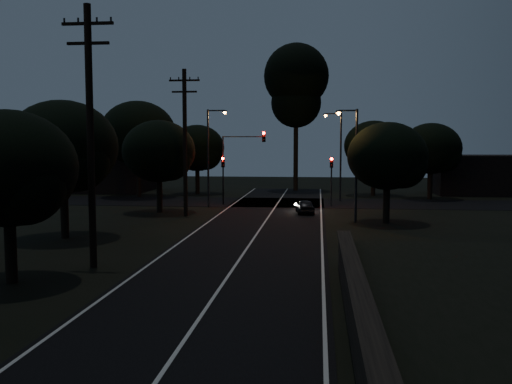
{
  "coord_description": "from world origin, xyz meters",
  "views": [
    {
      "loc": [
        3.54,
        -8.08,
        5.31
      ],
      "look_at": [
        0.0,
        24.0,
        2.5
      ],
      "focal_mm": 40.0,
      "sensor_mm": 36.0,
      "label": 1
    }
  ],
  "objects_px": {
    "tall_pine": "(296,85)",
    "car": "(305,207)",
    "utility_pole_mid": "(90,132)",
    "signal_mast": "(243,154)",
    "streetlight_b": "(339,150)",
    "streetlight_c": "(354,157)",
    "signal_right": "(331,172)",
    "utility_pole_far": "(185,140)",
    "streetlight_a": "(210,151)",
    "signal_left": "(223,171)"
  },
  "relations": [
    {
      "from": "tall_pine",
      "to": "car",
      "type": "xyz_separation_m",
      "value": [
        1.55,
        -20.57,
        -11.08
      ]
    },
    {
      "from": "utility_pole_mid",
      "to": "signal_mast",
      "type": "relative_size",
      "value": 1.76
    },
    {
      "from": "streetlight_b",
      "to": "streetlight_c",
      "type": "height_order",
      "value": "streetlight_b"
    },
    {
      "from": "signal_right",
      "to": "car",
      "type": "bearing_deg",
      "value": -110.21
    },
    {
      "from": "utility_pole_mid",
      "to": "utility_pole_far",
      "type": "height_order",
      "value": "utility_pole_mid"
    },
    {
      "from": "utility_pole_far",
      "to": "streetlight_a",
      "type": "distance_m",
      "value": 6.1
    },
    {
      "from": "utility_pole_far",
      "to": "streetlight_a",
      "type": "bearing_deg",
      "value": 83.41
    },
    {
      "from": "signal_mast",
      "to": "streetlight_b",
      "type": "xyz_separation_m",
      "value": [
        8.22,
        4.01,
        0.3
      ]
    },
    {
      "from": "signal_left",
      "to": "utility_pole_far",
      "type": "bearing_deg",
      "value": -99.94
    },
    {
      "from": "signal_left",
      "to": "streetlight_c",
      "type": "distance_m",
      "value": 14.52
    },
    {
      "from": "utility_pole_far",
      "to": "signal_left",
      "type": "xyz_separation_m",
      "value": [
        1.4,
        7.99,
        -2.65
      ]
    },
    {
      "from": "tall_pine",
      "to": "car",
      "type": "distance_m",
      "value": 23.42
    },
    {
      "from": "utility_pole_far",
      "to": "signal_left",
      "type": "relative_size",
      "value": 2.56
    },
    {
      "from": "streetlight_c",
      "to": "car",
      "type": "relative_size",
      "value": 2.42
    },
    {
      "from": "streetlight_c",
      "to": "utility_pole_far",
      "type": "bearing_deg",
      "value": 170.4
    },
    {
      "from": "signal_mast",
      "to": "streetlight_c",
      "type": "bearing_deg",
      "value": -48.81
    },
    {
      "from": "tall_pine",
      "to": "streetlight_a",
      "type": "distance_m",
      "value": 19.43
    },
    {
      "from": "signal_left",
      "to": "car",
      "type": "height_order",
      "value": "signal_left"
    },
    {
      "from": "utility_pole_mid",
      "to": "car",
      "type": "xyz_separation_m",
      "value": [
        8.55,
        19.43,
        -5.21
      ]
    },
    {
      "from": "streetlight_c",
      "to": "streetlight_b",
      "type": "bearing_deg",
      "value": 92.14
    },
    {
      "from": "utility_pole_far",
      "to": "streetlight_c",
      "type": "relative_size",
      "value": 1.4
    },
    {
      "from": "tall_pine",
      "to": "signal_mast",
      "type": "xyz_separation_m",
      "value": [
        -3.91,
        -15.01,
        -7.27
      ]
    },
    {
      "from": "utility_pole_far",
      "to": "signal_left",
      "type": "height_order",
      "value": "utility_pole_far"
    },
    {
      "from": "tall_pine",
      "to": "streetlight_c",
      "type": "xyz_separation_m",
      "value": [
        4.83,
        -25.0,
        -7.26
      ]
    },
    {
      "from": "streetlight_a",
      "to": "streetlight_c",
      "type": "distance_m",
      "value": 13.72
    },
    {
      "from": "car",
      "to": "signal_left",
      "type": "bearing_deg",
      "value": -44.89
    },
    {
      "from": "utility_pole_mid",
      "to": "tall_pine",
      "type": "bearing_deg",
      "value": 80.07
    },
    {
      "from": "utility_pole_mid",
      "to": "signal_mast",
      "type": "distance_m",
      "value": 25.22
    },
    {
      "from": "utility_pole_mid",
      "to": "streetlight_b",
      "type": "bearing_deg",
      "value": 68.7
    },
    {
      "from": "signal_mast",
      "to": "streetlight_b",
      "type": "height_order",
      "value": "streetlight_b"
    },
    {
      "from": "utility_pole_far",
      "to": "streetlight_c",
      "type": "bearing_deg",
      "value": -9.6
    },
    {
      "from": "signal_left",
      "to": "signal_right",
      "type": "xyz_separation_m",
      "value": [
        9.2,
        0.0,
        0.0
      ]
    },
    {
      "from": "signal_right",
      "to": "car",
      "type": "height_order",
      "value": "signal_right"
    },
    {
      "from": "signal_right",
      "to": "streetlight_b",
      "type": "height_order",
      "value": "streetlight_b"
    },
    {
      "from": "utility_pole_far",
      "to": "signal_mast",
      "type": "relative_size",
      "value": 1.68
    },
    {
      "from": "car",
      "to": "signal_right",
      "type": "bearing_deg",
      "value": -117.26
    },
    {
      "from": "signal_mast",
      "to": "car",
      "type": "bearing_deg",
      "value": -45.48
    },
    {
      "from": "signal_left",
      "to": "streetlight_c",
      "type": "relative_size",
      "value": 0.55
    },
    {
      "from": "utility_pole_far",
      "to": "car",
      "type": "relative_size",
      "value": 3.39
    },
    {
      "from": "streetlight_a",
      "to": "streetlight_c",
      "type": "relative_size",
      "value": 1.07
    },
    {
      "from": "signal_left",
      "to": "car",
      "type": "xyz_separation_m",
      "value": [
        7.15,
        -5.56,
        -2.31
      ]
    },
    {
      "from": "tall_pine",
      "to": "signal_right",
      "type": "distance_m",
      "value": 17.76
    },
    {
      "from": "tall_pine",
      "to": "streetlight_c",
      "type": "distance_m",
      "value": 26.48
    },
    {
      "from": "tall_pine",
      "to": "utility_pole_far",
      "type": "bearing_deg",
      "value": -106.93
    },
    {
      "from": "signal_mast",
      "to": "streetlight_b",
      "type": "relative_size",
      "value": 0.78
    },
    {
      "from": "streetlight_a",
      "to": "signal_right",
      "type": "bearing_deg",
      "value": 11.34
    },
    {
      "from": "utility_pole_far",
      "to": "signal_right",
      "type": "height_order",
      "value": "utility_pole_far"
    },
    {
      "from": "utility_pole_mid",
      "to": "signal_left",
      "type": "height_order",
      "value": "utility_pole_mid"
    },
    {
      "from": "signal_right",
      "to": "streetlight_c",
      "type": "xyz_separation_m",
      "value": [
        1.23,
        -9.99,
        1.51
      ]
    },
    {
      "from": "signal_left",
      "to": "signal_right",
      "type": "relative_size",
      "value": 1.0
    }
  ]
}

